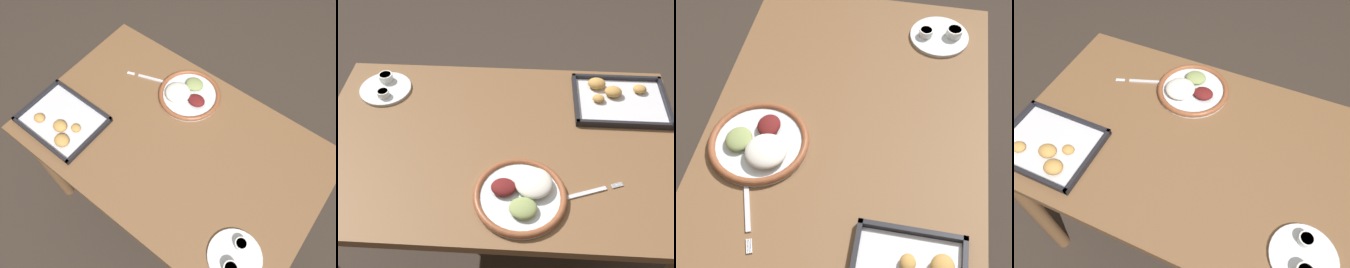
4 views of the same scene
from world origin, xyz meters
The scene contains 6 objects.
ground_plane centered at (0.00, 0.00, 0.00)m, with size 8.00×8.00×0.00m, color #382D26.
dining_table centered at (0.00, 0.00, 0.65)m, with size 1.17×0.75×0.77m.
dinner_plate centered at (0.08, -0.21, 0.79)m, with size 0.26×0.26×0.05m.
fork centered at (0.26, -0.19, 0.78)m, with size 0.21×0.08×0.00m.
saucer_plate centered at (-0.43, 0.22, 0.78)m, with size 0.18×0.18×0.04m.
baking_tray centered at (0.40, 0.21, 0.78)m, with size 0.32×0.25×0.04m.
Camera 2 is at (0.07, -0.84, 1.70)m, focal length 42.00 mm.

